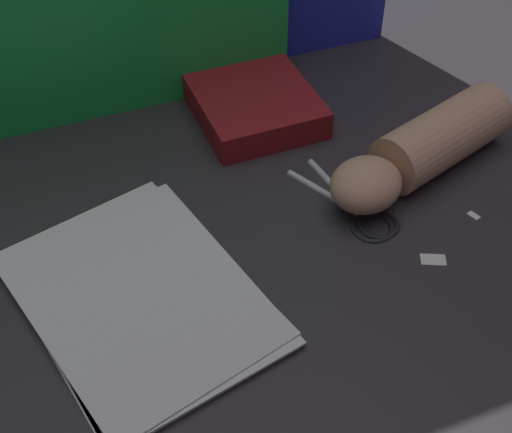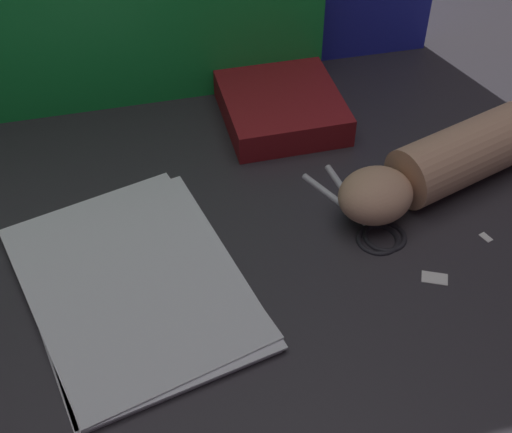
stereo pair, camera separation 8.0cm
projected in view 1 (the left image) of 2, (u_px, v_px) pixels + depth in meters
The scene contains 7 objects.
ground_plane at pixel (227, 253), 0.84m from camera, with size 6.00×6.00×0.00m, color #2D2B30.
paper_stack at pixel (140, 296), 0.78m from camera, with size 0.25×0.32×0.01m.
book_closed at pixel (248, 96), 1.04m from camera, with size 0.20×0.25×0.04m.
scissors at pixel (360, 212), 0.88m from camera, with size 0.08×0.18×0.01m.
hand_forearm at pixel (423, 150), 0.92m from camera, with size 0.30×0.12×0.08m.
paper_scrap_near at pixel (433, 259), 0.83m from camera, with size 0.03×0.03×0.00m.
paper_scrap_mid at pixel (474, 215), 0.88m from camera, with size 0.01×0.02×0.00m.
Camera 1 is at (-0.27, -0.51, 0.61)m, focal length 50.00 mm.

